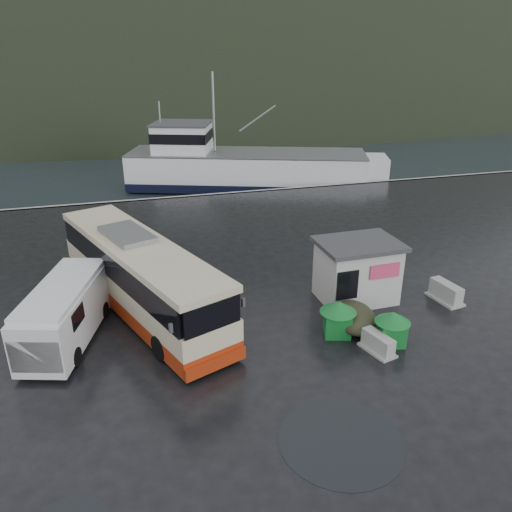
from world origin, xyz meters
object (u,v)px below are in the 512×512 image
object	(u,v)px
ticket_kiosk	(354,298)
waste_bin_left	(336,334)
jersey_barrier_a	(377,351)
jersey_barrier_b	(444,300)
waste_bin_right	(390,343)
dome_tent	(353,328)
coach_bus	(144,309)
white_van	(70,339)
fishing_trawler	(247,172)

from	to	relation	value
ticket_kiosk	waste_bin_left	bearing A→B (deg)	-129.94
jersey_barrier_a	jersey_barrier_b	distance (m)	5.77
waste_bin_left	waste_bin_right	size ratio (longest dim) A/B	1.07
waste_bin_right	dome_tent	world-z (taller)	waste_bin_right
coach_bus	waste_bin_left	xyz separation A→B (m)	(7.45, -4.25, 0.00)
white_van	dome_tent	size ratio (longest dim) A/B	2.35
waste_bin_right	jersey_barrier_a	world-z (taller)	waste_bin_right
waste_bin_left	dome_tent	xyz separation A→B (m)	(0.86, 0.25, 0.00)
white_van	waste_bin_right	size ratio (longest dim) A/B	4.18
dome_tent	coach_bus	bearing A→B (deg)	154.27
waste_bin_left	jersey_barrier_a	xyz separation A→B (m)	(1.00, -1.57, 0.00)
waste_bin_left	ticket_kiosk	size ratio (longest dim) A/B	0.41
dome_tent	jersey_barrier_b	bearing A→B (deg)	11.82
coach_bus	waste_bin_right	bearing A→B (deg)	-52.05
white_van	waste_bin_left	xyz separation A→B (m)	(10.47, -2.50, 0.00)
waste_bin_right	white_van	bearing A→B (deg)	163.21
white_van	dome_tent	bearing A→B (deg)	5.55
ticket_kiosk	dome_tent	bearing A→B (deg)	-118.63
waste_bin_right	fishing_trawler	xyz separation A→B (m)	(1.66, 28.86, 0.00)
waste_bin_left	jersey_barrier_b	world-z (taller)	waste_bin_left
coach_bus	white_van	xyz separation A→B (m)	(-3.02, -1.76, 0.00)
ticket_kiosk	fishing_trawler	bearing A→B (deg)	85.38
white_van	waste_bin_left	world-z (taller)	white_van
jersey_barrier_b	fishing_trawler	distance (m)	26.47
coach_bus	fishing_trawler	xyz separation A→B (m)	(10.88, 23.41, 0.00)
jersey_barrier_a	fishing_trawler	xyz separation A→B (m)	(2.43, 29.23, 0.00)
dome_tent	ticket_kiosk	world-z (taller)	ticket_kiosk
ticket_kiosk	fishing_trawler	size ratio (longest dim) A/B	0.14
coach_bus	jersey_barrier_b	distance (m)	13.76
jersey_barrier_b	fishing_trawler	world-z (taller)	fishing_trawler
dome_tent	ticket_kiosk	distance (m)	2.66
dome_tent	jersey_barrier_a	xyz separation A→B (m)	(0.14, -1.81, 0.00)
waste_bin_right	waste_bin_left	bearing A→B (deg)	145.94
ticket_kiosk	jersey_barrier_b	bearing A→B (deg)	-19.78
white_van	waste_bin_right	xyz separation A→B (m)	(12.23, -3.69, 0.00)
jersey_barrier_a	jersey_barrier_b	xyz separation A→B (m)	(5.00, 2.89, 0.00)
coach_bus	fishing_trawler	distance (m)	25.81
ticket_kiosk	fishing_trawler	world-z (taller)	fishing_trawler
jersey_barrier_b	ticket_kiosk	bearing A→B (deg)	161.75
waste_bin_left	jersey_barrier_a	size ratio (longest dim) A/B	1.00
jersey_barrier_b	jersey_barrier_a	bearing A→B (deg)	-149.98
coach_bus	white_van	world-z (taller)	coach_bus
waste_bin_right	fishing_trawler	size ratio (longest dim) A/B	0.06
dome_tent	jersey_barrier_b	size ratio (longest dim) A/B	1.43
jersey_barrier_a	jersey_barrier_b	world-z (taller)	jersey_barrier_b
jersey_barrier_b	coach_bus	bearing A→B (deg)	167.70
fishing_trawler	coach_bus	bearing A→B (deg)	-95.31
white_van	dome_tent	distance (m)	11.55
coach_bus	ticket_kiosk	world-z (taller)	coach_bus
dome_tent	waste_bin_left	bearing A→B (deg)	-164.02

